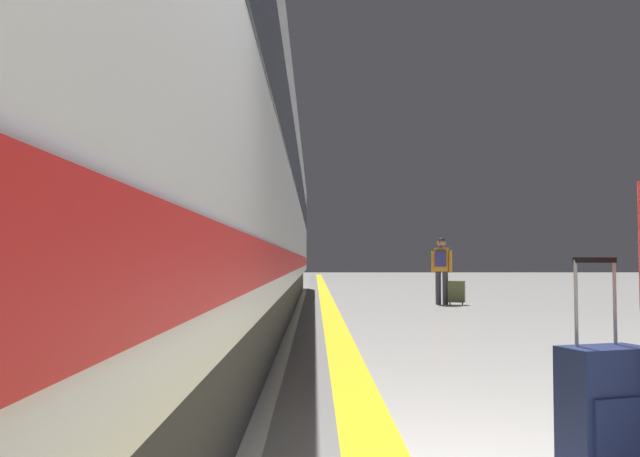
% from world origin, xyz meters
% --- Properties ---
extents(safety_line_strip, '(0.36, 80.00, 0.01)m').
position_xyz_m(safety_line_strip, '(-0.71, 10.00, 0.00)').
color(safety_line_strip, yellow).
rests_on(safety_line_strip, ground).
extents(tactile_edge_band, '(0.57, 80.00, 0.01)m').
position_xyz_m(tactile_edge_band, '(-1.02, 10.00, 0.00)').
color(tactile_edge_band, slate).
rests_on(tactile_edge_band, ground).
extents(high_speed_train, '(2.94, 32.09, 4.97)m').
position_xyz_m(high_speed_train, '(-2.77, 8.76, 2.50)').
color(high_speed_train, '#38383D').
rests_on(high_speed_train, ground).
extents(rolling_suitcase_foreground, '(0.43, 0.33, 1.03)m').
position_xyz_m(rolling_suitcase_foreground, '(0.25, 1.04, 0.35)').
color(rolling_suitcase_foreground, '#19234C').
rests_on(rolling_suitcase_foreground, ground).
extents(passenger_near, '(0.46, 0.37, 1.56)m').
position_xyz_m(passenger_near, '(1.93, 14.10, 0.92)').
color(passenger_near, '#383842').
rests_on(passenger_near, ground).
extents(suitcase_near, '(0.43, 0.33, 0.55)m').
position_xyz_m(suitcase_near, '(2.26, 14.01, 0.30)').
color(suitcase_near, '#596038').
rests_on(suitcase_near, ground).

